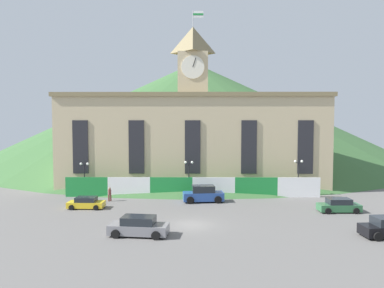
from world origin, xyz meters
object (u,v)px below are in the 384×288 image
(car_gray_pickup, at_px, (139,227))
(pedestrian, at_px, (110,194))
(street_lamp_left, at_px, (85,171))
(car_green_wagon, at_px, (339,206))
(car_yellow_coupe, at_px, (86,203))
(street_lamp_far_right, at_px, (189,170))
(car_blue_van, at_px, (203,194))
(street_lamp_far_left, at_px, (298,170))

(car_gray_pickup, relative_size, pedestrian, 3.09)
(street_lamp_left, height_order, pedestrian, street_lamp_left)
(car_green_wagon, distance_m, car_yellow_coupe, 29.09)
(street_lamp_left, bearing_deg, car_yellow_coupe, -72.38)
(car_yellow_coupe, bearing_deg, car_gray_pickup, -51.90)
(car_gray_pickup, bearing_deg, car_yellow_coupe, 133.28)
(street_lamp_far_right, distance_m, car_green_wagon, 19.59)
(street_lamp_far_right, height_order, car_blue_van, street_lamp_far_right)
(street_lamp_far_right, distance_m, street_lamp_far_left, 15.01)
(car_blue_van, xyz_separation_m, pedestrian, (-11.98, 0.33, 0.01))
(street_lamp_left, xyz_separation_m, car_gray_pickup, (10.20, -18.03, -2.55))
(street_lamp_far_right, xyz_separation_m, pedestrian, (-10.08, -3.68, -2.53))
(street_lamp_far_right, height_order, car_yellow_coupe, street_lamp_far_right)
(car_yellow_coupe, bearing_deg, car_green_wagon, -1.66)
(car_gray_pickup, distance_m, car_blue_van, 15.28)
(car_gray_pickup, bearing_deg, street_lamp_far_right, 83.45)
(car_blue_van, relative_size, pedestrian, 2.97)
(street_lamp_far_right, distance_m, car_blue_van, 5.11)
(street_lamp_far_left, distance_m, car_yellow_coupe, 28.18)
(street_lamp_left, height_order, street_lamp_far_left, street_lamp_far_left)
(street_lamp_far_left, xyz_separation_m, car_blue_van, (-13.11, -4.01, -2.63))
(car_blue_van, bearing_deg, car_green_wagon, 155.34)
(street_lamp_far_right, bearing_deg, street_lamp_left, 180.00)
(street_lamp_far_left, bearing_deg, car_green_wagon, -77.15)
(street_lamp_left, xyz_separation_m, street_lamp_far_right, (14.38, 0.00, 0.14))
(street_lamp_left, relative_size, car_green_wagon, 0.98)
(street_lamp_far_right, relative_size, car_green_wagon, 1.03)
(car_green_wagon, relative_size, car_blue_van, 0.88)
(car_blue_van, bearing_deg, street_lamp_far_left, -168.97)
(car_yellow_coupe, distance_m, pedestrian, 4.39)
(car_gray_pickup, bearing_deg, street_lamp_left, 125.99)
(street_lamp_far_right, height_order, pedestrian, street_lamp_far_right)
(street_lamp_left, xyz_separation_m, car_blue_van, (16.27, -4.01, -2.39))
(street_lamp_left, relative_size, street_lamp_far_right, 0.95)
(street_lamp_far_right, xyz_separation_m, car_green_wagon, (17.09, -9.15, -2.78))
(street_lamp_far_left, relative_size, car_green_wagon, 1.06)
(street_lamp_far_left, relative_size, car_blue_van, 0.94)
(car_green_wagon, xyz_separation_m, car_blue_van, (-15.20, 5.14, 0.25))
(street_lamp_far_left, distance_m, car_blue_van, 13.96)
(car_blue_van, bearing_deg, car_yellow_coupe, 8.71)
(car_green_wagon, height_order, car_yellow_coupe, car_green_wagon)
(street_lamp_far_left, xyz_separation_m, pedestrian, (-25.09, -3.68, -2.63))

